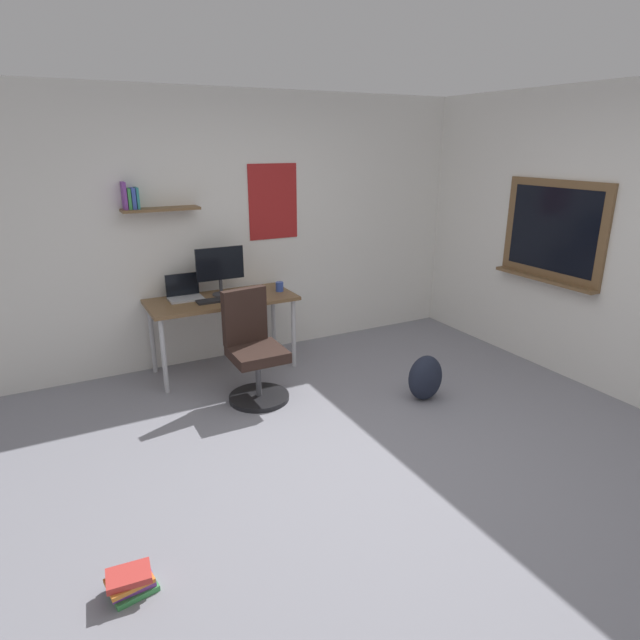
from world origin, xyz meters
The scene contains 12 objects.
ground_plane centered at (0.00, 0.00, 0.00)m, with size 5.20×5.20×0.00m, color gray.
wall_back centered at (0.00, 2.45, 1.30)m, with size 5.00×0.30×2.60m.
wall_right centered at (2.45, 0.03, 1.30)m, with size 0.22×5.00×2.60m.
desk centered at (-0.41, 2.06, 0.65)m, with size 1.37×0.62×0.72m.
office_chair centered at (-0.37, 1.36, 0.41)m, with size 0.52×0.52×0.95m.
laptop centered at (-0.71, 2.21, 0.78)m, with size 0.31×0.21×0.23m.
monitor_primary centered at (-0.37, 2.16, 0.99)m, with size 0.46×0.17×0.46m.
keyboard centered at (-0.47, 1.98, 0.73)m, with size 0.37×0.13×0.02m, color black.
computer_mouse centered at (-0.19, 1.98, 0.74)m, with size 0.10×0.06×0.03m, color #262628.
coffee_mug centered at (0.18, 2.03, 0.77)m, with size 0.08×0.08×0.09m, color #334CA5.
backpack centered at (0.91, 0.63, 0.20)m, with size 0.32×0.22×0.40m, color #1E2333.
book_stack_on_floor centered at (-1.69, -0.36, 0.06)m, with size 0.25×0.19×0.12m.
Camera 1 is at (-1.83, -2.63, 2.12)m, focal length 29.90 mm.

